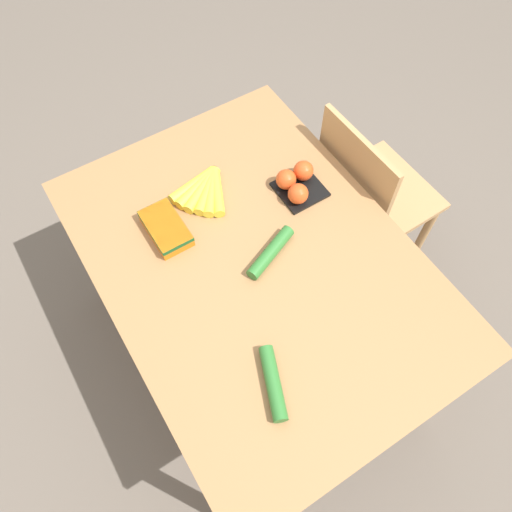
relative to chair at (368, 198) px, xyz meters
name	(u,v)px	position (x,y,z in m)	size (l,w,h in m)	color
ground_plane	(256,344)	(0.14, -0.63, -0.48)	(12.00, 12.00, 0.00)	#665B51
dining_table	(256,275)	(0.14, -0.63, 0.17)	(1.32, 0.94, 0.75)	#9E7044
chair	(368,198)	(0.00, 0.00, 0.00)	(0.43, 0.41, 0.90)	tan
banana_bunch	(204,189)	(-0.18, -0.63, 0.29)	(0.20, 0.21, 0.04)	brown
tomato_pack	(297,183)	(-0.03, -0.36, 0.31)	(0.15, 0.15, 0.08)	black
carrot_bag	(166,228)	(-0.11, -0.82, 0.30)	(0.19, 0.11, 0.05)	orange
cucumber_near	(273,383)	(0.50, -0.80, 0.29)	(0.21, 0.11, 0.04)	#2D702D
cucumber_far	(271,252)	(0.15, -0.58, 0.29)	(0.12, 0.21, 0.04)	#2D702D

